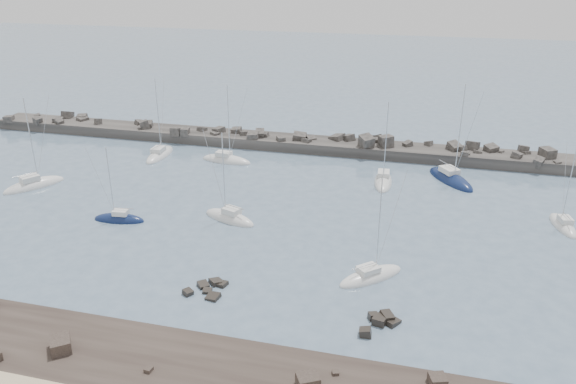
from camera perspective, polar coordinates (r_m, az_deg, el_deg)
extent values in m
plane|color=slate|center=(64.74, -2.44, -6.17)|extent=(400.00, 400.00, 0.00)
cube|color=#2C231E|center=(47.90, -10.46, -18.51)|extent=(140.00, 12.00, 0.70)
cube|color=#2C231E|center=(47.50, 4.85, -17.80)|extent=(0.67, 0.66, 0.25)
cube|color=#2C231E|center=(53.03, -22.10, -14.13)|extent=(2.57, 2.66, 1.16)
cube|color=#2C231E|center=(45.98, 2.04, -18.66)|extent=(2.19, 2.10, 1.09)
cube|color=#2C231E|center=(47.70, 14.94, -18.00)|extent=(1.63, 1.63, 0.81)
cube|color=#2C231E|center=(48.90, -13.98, -17.09)|extent=(0.64, 0.69, 0.31)
cube|color=black|center=(59.53, -7.32, -9.22)|extent=(1.85, 1.92, 1.16)
cube|color=black|center=(59.26, -8.63, -9.53)|extent=(1.65, 1.58, 1.26)
cube|color=black|center=(58.24, -8.19, -10.08)|extent=(1.05, 1.04, 1.02)
cube|color=black|center=(58.06, -10.14, -10.01)|extent=(1.29, 1.21, 0.73)
cube|color=black|center=(57.21, -7.60, -10.63)|extent=(1.47, 1.48, 0.97)
cube|color=black|center=(59.11, -6.76, -9.35)|extent=(1.41, 1.32, 0.74)
cube|color=black|center=(53.88, 9.30, -12.87)|extent=(1.47, 1.57, 1.14)
cube|color=black|center=(54.20, 10.41, -12.92)|extent=(1.96, 1.99, 0.94)
cube|color=black|center=(54.39, 9.93, -12.52)|extent=(1.76, 1.66, 1.52)
cube|color=black|center=(54.32, 8.67, -12.42)|extent=(1.20, 1.22, 0.86)
cube|color=black|center=(52.16, 7.87, -14.03)|extent=(1.24, 1.06, 1.13)
cube|color=#322F2C|center=(100.22, -0.28, 4.69)|extent=(115.00, 6.00, 3.20)
cube|color=#322F2C|center=(98.40, 9.10, 5.10)|extent=(1.65, 1.55, 1.44)
cube|color=#322F2C|center=(101.66, -4.54, 5.86)|extent=(1.87, 2.09, 1.40)
cube|color=#322F2C|center=(109.39, -13.95, 6.59)|extent=(1.84, 2.34, 1.87)
cube|color=#322F2C|center=(98.05, -0.73, 5.38)|extent=(1.94, 2.04, 0.95)
cube|color=#322F2C|center=(100.53, -2.32, 5.69)|extent=(1.47, 1.48, 1.61)
cube|color=#322F2C|center=(95.98, 24.09, 2.78)|extent=(2.00, 2.34, 1.89)
cube|color=#322F2C|center=(97.21, 17.16, 4.19)|extent=(2.25, 2.16, 1.44)
cube|color=#322F2C|center=(98.72, 24.84, 3.49)|extent=(2.71, 2.98, 2.07)
cube|color=#322F2C|center=(97.28, 1.85, 5.04)|extent=(1.94, 1.93, 1.68)
cube|color=#322F2C|center=(98.44, 20.78, 3.70)|extent=(1.48, 1.53, 1.08)
cube|color=#322F2C|center=(105.59, -10.47, 6.06)|extent=(1.35, 1.00, 1.04)
cube|color=#322F2C|center=(98.59, 1.18, 5.57)|extent=(2.55, 2.27, 2.00)
cube|color=#322F2C|center=(98.55, 18.21, 4.46)|extent=(2.58, 2.63, 2.00)
cube|color=#322F2C|center=(104.81, -11.17, 5.90)|extent=(1.89, 1.80, 1.44)
cube|color=#322F2C|center=(125.02, -24.07, 7.04)|extent=(1.54, 1.65, 1.17)
cube|color=#322F2C|center=(118.15, -22.33, 6.70)|extent=(2.26, 1.98, 1.56)
cube|color=#322F2C|center=(114.00, -18.73, 6.79)|extent=(1.73, 1.82, 1.48)
cube|color=#322F2C|center=(99.26, 2.36, 5.36)|extent=(2.27, 2.40, 1.30)
cube|color=#322F2C|center=(116.95, -22.20, 6.60)|extent=(1.80, 1.79, 1.38)
cube|color=#322F2C|center=(99.24, -3.59, 5.70)|extent=(2.22, 2.16, 1.44)
cube|color=#322F2C|center=(94.75, 17.52, 3.69)|extent=(1.36, 1.48, 0.96)
cube|color=#322F2C|center=(98.64, 10.48, 4.74)|extent=(1.31, 1.39, 1.06)
cube|color=#322F2C|center=(96.71, 22.24, 3.47)|extent=(2.15, 2.18, 1.46)
cube|color=#322F2C|center=(103.53, -7.04, 6.16)|extent=(2.44, 2.47, 1.64)
cube|color=#322F2C|center=(98.93, 6.19, 5.36)|extent=(2.73, 2.59, 2.14)
cube|color=#322F2C|center=(119.16, -24.09, 6.66)|extent=(1.98, 1.93, 1.56)
cube|color=#322F2C|center=(96.81, 25.67, 2.64)|extent=(1.25, 1.32, 0.92)
cube|color=#322F2C|center=(95.32, 17.66, 3.65)|extent=(1.30, 1.19, 0.90)
cube|color=#322F2C|center=(100.15, 22.76, 3.88)|extent=(1.77, 1.96, 2.14)
cube|color=#322F2C|center=(100.40, -2.87, 5.86)|extent=(2.12, 2.60, 2.08)
cube|color=#322F2C|center=(98.45, 14.10, 4.71)|extent=(1.74, 1.74, 1.53)
cube|color=#322F2C|center=(117.84, -20.11, 6.83)|extent=(2.41, 2.48, 1.62)
cube|color=#322F2C|center=(96.01, 9.93, 5.07)|extent=(2.93, 2.77, 2.15)
cube|color=#322F2C|center=(102.40, -7.42, 5.82)|extent=(2.01, 1.90, 1.01)
cube|color=#322F2C|center=(99.43, 9.07, 5.44)|extent=(1.86, 1.63, 1.81)
cube|color=#322F2C|center=(95.34, 7.97, 5.07)|extent=(3.05, 3.37, 2.69)
cube|color=#322F2C|center=(120.77, -21.48, 7.29)|extent=(2.44, 2.86, 2.10)
cube|color=#322F2C|center=(97.26, 12.06, 4.78)|extent=(1.96, 1.94, 1.27)
cube|color=#322F2C|center=(98.87, 8.20, 5.39)|extent=(1.57, 1.70, 1.26)
cube|color=#322F2C|center=(103.11, -5.26, 6.21)|extent=(1.92, 1.78, 1.46)
cube|color=#322F2C|center=(123.40, -26.49, 6.63)|extent=(2.07, 1.98, 1.29)
cube|color=#322F2C|center=(105.03, -8.73, 6.18)|extent=(2.01, 2.25, 1.75)
cube|color=#322F2C|center=(97.86, 16.21, 4.23)|extent=(1.57, 2.07, 1.35)
cube|color=#322F2C|center=(99.27, 23.05, 3.63)|extent=(1.49, 1.59, 0.95)
cube|color=#322F2C|center=(111.71, -14.87, 6.68)|extent=(2.24, 2.09, 1.93)
cube|color=#322F2C|center=(96.91, 18.64, 3.71)|extent=(1.52, 1.42, 1.47)
cube|color=#322F2C|center=(118.66, -20.18, 7.11)|extent=(2.19, 2.07, 1.52)
cube|color=#322F2C|center=(99.17, 5.03, 5.45)|extent=(3.32, 3.02, 2.02)
cube|color=#322F2C|center=(108.45, -14.33, 6.52)|extent=(2.80, 2.50, 2.55)
cube|color=#322F2C|center=(103.47, -10.42, 6.01)|extent=(1.76, 1.96, 1.60)
cube|color=#322F2C|center=(98.41, 19.94, 4.17)|extent=(2.55, 2.68, 1.57)
cube|color=#322F2C|center=(104.14, -11.20, 6.02)|extent=(2.40, 2.37, 1.91)
cube|color=#322F2C|center=(96.08, 9.27, 4.44)|extent=(1.53, 1.32, 1.12)
cube|color=#322F2C|center=(97.17, 16.53, 4.38)|extent=(2.79, 3.01, 2.15)
ellipsoid|color=silver|center=(90.83, -24.37, 0.52)|extent=(7.04, 9.08, 2.37)
cube|color=silver|center=(90.23, -24.77, 1.27)|extent=(2.85, 3.08, 0.78)
cylinder|color=silver|center=(88.87, -24.67, 4.86)|extent=(0.13, 0.13, 12.08)
cylinder|color=silver|center=(89.82, -25.21, 1.60)|extent=(1.96, 3.11, 0.11)
ellipsoid|color=silver|center=(98.16, -12.88, 3.62)|extent=(3.01, 9.00, 2.20)
cube|color=silver|center=(97.38, -13.06, 4.24)|extent=(1.87, 2.55, 0.68)
cylinder|color=silver|center=(96.79, -13.06, 7.65)|extent=(0.12, 0.12, 12.06)
cylinder|color=silver|center=(96.66, -13.25, 4.48)|extent=(0.19, 3.57, 0.10)
ellipsoid|color=#101E45|center=(75.41, -16.78, -2.76)|extent=(6.87, 2.79, 1.88)
cube|color=silver|center=(74.82, -16.64, -2.00)|extent=(2.01, 1.54, 0.65)
cylinder|color=silver|center=(73.60, -17.62, 1.01)|extent=(0.11, 0.11, 9.02)
cylinder|color=silver|center=(74.39, -16.36, -1.60)|extent=(2.67, 0.38, 0.09)
ellipsoid|color=silver|center=(93.68, -6.27, 3.14)|extent=(9.00, 3.66, 2.19)
cube|color=silver|center=(93.46, -6.54, 3.91)|extent=(2.63, 2.02, 0.69)
cylinder|color=silver|center=(91.32, -6.05, 7.13)|extent=(0.12, 0.12, 11.81)
cylinder|color=silver|center=(93.53, -6.89, 4.31)|extent=(3.49, 0.48, 0.10)
ellipsoid|color=silver|center=(72.88, -5.96, -2.76)|extent=(8.19, 5.01, 2.18)
cube|color=silver|center=(72.10, -5.77, -1.90)|extent=(2.61, 2.24, 0.75)
cylinder|color=silver|center=(70.83, -6.55, 1.91)|extent=(0.13, 0.13, 10.57)
cylinder|color=silver|center=(71.48, -5.45, -1.50)|extent=(2.97, 1.19, 0.11)
ellipsoid|color=silver|center=(85.44, 9.63, 0.98)|extent=(3.25, 8.67, 2.18)
cube|color=silver|center=(85.38, 9.69, 1.88)|extent=(1.88, 2.50, 0.70)
cylinder|color=silver|center=(82.58, 9.92, 5.10)|extent=(0.12, 0.12, 11.47)
cylinder|color=silver|center=(85.71, 9.73, 2.42)|extent=(0.35, 3.40, 0.10)
ellipsoid|color=silver|center=(60.56, 8.41, -8.58)|extent=(7.40, 7.25, 1.94)
cube|color=silver|center=(59.78, 8.17, -7.76)|extent=(2.70, 2.68, 0.60)
cylinder|color=silver|center=(57.99, 9.25, -3.20)|extent=(0.10, 0.10, 10.68)
cylinder|color=silver|center=(59.20, 7.76, -7.45)|extent=(2.34, 2.25, 0.09)
ellipsoid|color=#101E45|center=(88.48, 16.17, 1.14)|extent=(8.37, 10.21, 2.53)
cube|color=silver|center=(88.35, 16.09, 2.14)|extent=(3.31, 3.52, 0.79)
cylinder|color=silver|center=(85.37, 17.07, 5.92)|extent=(0.14, 0.14, 13.77)
cylinder|color=silver|center=(88.65, 15.88, 2.74)|extent=(2.40, 3.43, 0.11)
ellipsoid|color=silver|center=(78.61, 26.12, -3.15)|extent=(3.49, 7.21, 1.88)
cube|color=silver|center=(77.89, 26.35, -2.52)|extent=(1.75, 2.18, 0.63)
cylinder|color=silver|center=(77.07, 26.66, 0.70)|extent=(0.11, 0.11, 9.35)
cylinder|color=silver|center=(77.26, 26.56, -2.27)|extent=(0.64, 2.73, 0.09)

